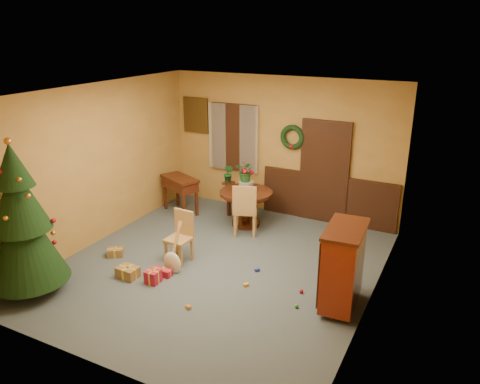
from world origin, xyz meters
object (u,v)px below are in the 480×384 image
Objects in this scene: chair_near at (181,234)px; christmas_tree at (22,222)px; dining_table at (246,202)px; sideboard at (343,265)px; writing_desk at (180,186)px.

chair_near is 2.48m from christmas_tree.
christmas_tree is (-1.80, -3.72, 0.63)m from dining_table.
christmas_tree is 4.66m from sideboard.
sideboard is at bearing -38.58° from dining_table.
dining_table is 1.56m from writing_desk.
sideboard reaches higher than dining_table.
dining_table is 1.87m from chair_near.
writing_desk is (-1.24, 1.83, 0.12)m from chair_near.
dining_table is at bearing 0.48° from writing_desk.
christmas_tree reaches higher than sideboard.
chair_near reaches higher than writing_desk.
chair_near is at bearing -55.97° from writing_desk.
chair_near is at bearing 176.95° from sideboard.
chair_near is 0.37× the size of christmas_tree.
dining_table is at bearing 141.42° from sideboard.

